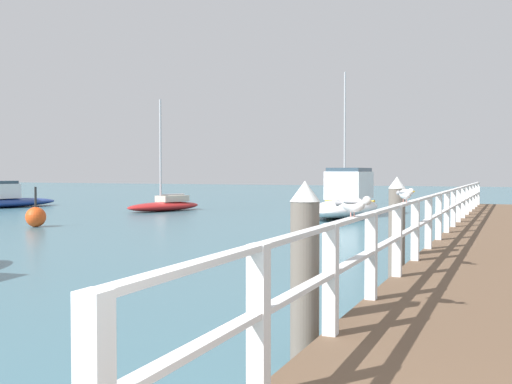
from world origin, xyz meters
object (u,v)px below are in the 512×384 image
Objects in this scene: seagull_background at (405,193)px; boat_1 at (1,199)px; dock_piling_near at (305,275)px; channel_buoy at (36,217)px; boat_2 at (347,200)px; boat_4 at (165,205)px; seagull_foreground at (354,204)px; boat_5 at (343,198)px; dock_piling_far at (397,230)px.

seagull_background is 28.39m from boat_1.
dock_piling_near reaches higher than channel_buoy.
boat_1 is at bearing -175.91° from boat_2.
boat_4 is at bearing -158.91° from boat_1.
channel_buoy is at bearing -132.84° from boat_2.
boat_1 is at bearing -100.77° from seagull_foreground.
boat_2 reaches higher than channel_buoy.
boat_4 is at bearing -116.92° from seagull_foreground.
boat_5 is (-2.41, 8.40, -0.29)m from boat_2.
seagull_foreground is 24.20m from boat_4.
seagull_background reaches higher than channel_buoy.
dock_piling_near is 24.24m from boat_4.
dock_piling_far is at bearing -112.31° from seagull_background.
seagull_foreground is 30.15m from boat_1.
seagull_background is at bearing 83.57° from dock_piling_near.
boat_5 is at bearing -135.33° from boat_1.
boat_2 is at bearing -77.70° from boat_5.
dock_piling_near is 0.24× the size of boat_5.
boat_1 reaches higher than channel_buoy.
dock_piling_near is 30.05m from boat_1.
dock_piling_near and dock_piling_far have the same top height.
boat_4 reaches higher than dock_piling_near.
dock_piling_near is 4.53× the size of seagull_background.
boat_4 is 3.87× the size of channel_buoy.
seagull_foreground is at bearing -74.27° from boat_2.
boat_1 is (-23.50, 13.83, -0.46)m from dock_piling_far.
dock_piling_far is (0.00, 4.89, 0.00)m from dock_piling_near.
seagull_background is (0.39, -1.47, 0.68)m from dock_piling_far.
seagull_foreground is 0.06× the size of boat_5.
seagull_background reaches higher than boat_1.
dock_piling_far reaches higher than seagull_background.
channel_buoy is at bearing -99.92° from seagull_foreground.
boat_5 reaches higher than channel_buoy.
seagull_background is 0.06× the size of boat_2.
boat_2 is 8.74m from boat_5.
boat_5 is (6.70, 8.37, 0.09)m from boat_4.
dock_piling_near is 4.15× the size of seagull_foreground.
boat_4 is 9.15m from channel_buoy.
seagull_foreground is at bearing 156.89° from boat_1.
boat_2 is 9.11m from boat_4.
boat_2 is at bearing -162.23° from boat_1.
seagull_foreground is 20.15m from boat_2.
boat_1 is at bearing 24.77° from boat_4.
seagull_foreground is 0.32× the size of channel_buoy.
channel_buoy is at bearing -113.40° from boat_5.
seagull_foreground reaches higher than boat_1.
channel_buoy is at bearing 155.74° from boat_1.
boat_1 is at bearing -69.61° from seagull_background.
dock_piling_near is 20.39m from boat_2.
dock_piling_far is 4.15× the size of seagull_foreground.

